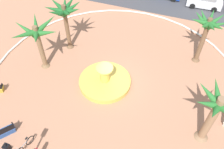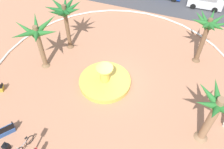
{
  "view_description": "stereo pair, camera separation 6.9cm",
  "coord_description": "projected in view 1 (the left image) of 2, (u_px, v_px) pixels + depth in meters",
  "views": [
    {
      "loc": [
        4.29,
        -12.75,
        15.77
      ],
      "look_at": [
        -0.23,
        -0.14,
        1.0
      ],
      "focal_mm": 38.13,
      "sensor_mm": 36.0,
      "label": 1
    },
    {
      "loc": [
        4.35,
        -12.73,
        15.77
      ],
      "look_at": [
        -0.23,
        -0.14,
        1.0
      ],
      "focal_mm": 38.13,
      "sensor_mm": 36.0,
      "label": 2
    }
  ],
  "objects": [
    {
      "name": "bicycle_red_frame",
      "position": [
        25.0,
        146.0,
        16.32
      ],
      "size": [
        0.52,
        1.7,
        0.94
      ],
      "color": "black",
      "rests_on": "ground"
    },
    {
      "name": "palm_tree_by_curb",
      "position": [
        216.0,
        110.0,
        14.65
      ],
      "size": [
        3.41,
        3.43,
        4.86
      ],
      "color": "#8E6B4C",
      "rests_on": "ground"
    },
    {
      "name": "palm_tree_mid_plaza",
      "position": [
        208.0,
        27.0,
        19.68
      ],
      "size": [
        3.21,
        3.29,
        4.92
      ],
      "color": "brown",
      "rests_on": "ground"
    },
    {
      "name": "bench_north",
      "position": [
        4.0,
        132.0,
        17.07
      ],
      "size": [
        1.38,
        1.57,
        1.0
      ],
      "color": "#335BA8",
      "rests_on": "ground"
    },
    {
      "name": "plaza_curb",
      "position": [
        115.0,
        81.0,
        20.64
      ],
      "size": [
        22.18,
        22.18,
        0.2
      ],
      "primitive_type": "torus",
      "color": "silver",
      "rests_on": "ground"
    },
    {
      "name": "fountain",
      "position": [
        105.0,
        81.0,
        20.39
      ],
      "size": [
        4.45,
        4.45,
        1.94
      ],
      "color": "gold",
      "rests_on": "ground"
    },
    {
      "name": "parked_car_third",
      "position": [
        205.0,
        1.0,
        28.19
      ],
      "size": [
        4.06,
        2.02,
        1.67
      ],
      "color": "silver",
      "rests_on": "ground"
    },
    {
      "name": "ground_plane",
      "position": [
        115.0,
        82.0,
        20.72
      ],
      "size": [
        80.0,
        80.0,
        0.0
      ],
      "primitive_type": "plane",
      "color": "tan"
    },
    {
      "name": "palm_tree_near_fountain",
      "position": [
        37.0,
        36.0,
        19.43
      ],
      "size": [
        4.06,
        4.06,
        4.69
      ],
      "color": "brown",
      "rests_on": "ground"
    },
    {
      "name": "palm_tree_far_side",
      "position": [
        65.0,
        13.0,
        20.92
      ],
      "size": [
        3.4,
        3.45,
        4.95
      ],
      "color": "brown",
      "rests_on": "ground"
    }
  ]
}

